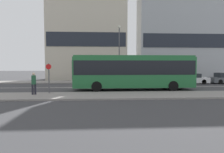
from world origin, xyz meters
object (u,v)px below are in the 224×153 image
object	(u,v)px
city_bus	(133,70)
street_lamp	(119,48)
bus_stop_sign	(49,76)
pedestrian_near_stop	(34,82)
parked_car_0	(190,79)

from	to	relation	value
city_bus	street_lamp	bearing A→B (deg)	91.65
city_bus	street_lamp	size ratio (longest dim) A/B	1.54
bus_stop_sign	street_lamp	bearing A→B (deg)	55.69
pedestrian_near_stop	bus_stop_sign	world-z (taller)	bus_stop_sign
bus_stop_sign	city_bus	bearing A→B (deg)	19.52
city_bus	street_lamp	world-z (taller)	street_lamp
pedestrian_near_stop	parked_car_0	bearing A→B (deg)	22.21
pedestrian_near_stop	bus_stop_sign	bearing A→B (deg)	30.38
city_bus	street_lamp	xyz separation A→B (m)	(-0.65, 7.32, 2.74)
parked_car_0	pedestrian_near_stop	xyz separation A→B (m)	(-16.83, -9.04, 0.48)
parked_car_0	city_bus	bearing A→B (deg)	-145.96
city_bus	bus_stop_sign	distance (m)	7.91
city_bus	bus_stop_sign	size ratio (longest dim) A/B	4.72
bus_stop_sign	pedestrian_near_stop	bearing A→B (deg)	-143.58
parked_car_0	pedestrian_near_stop	size ratio (longest dim) A/B	2.55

